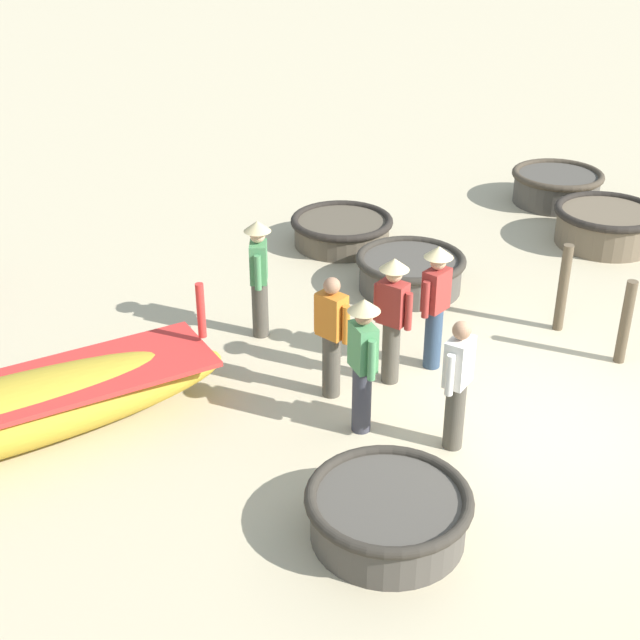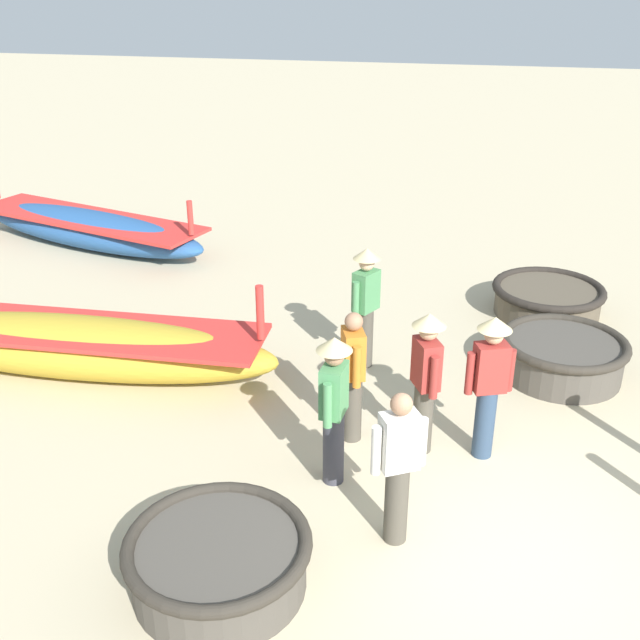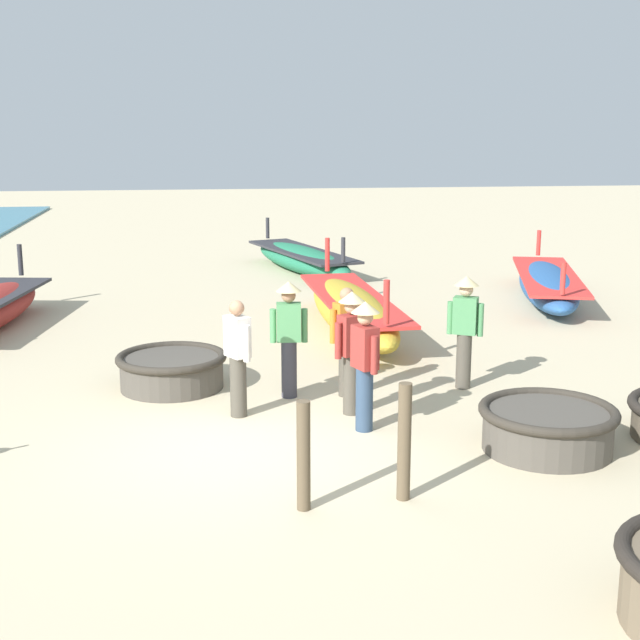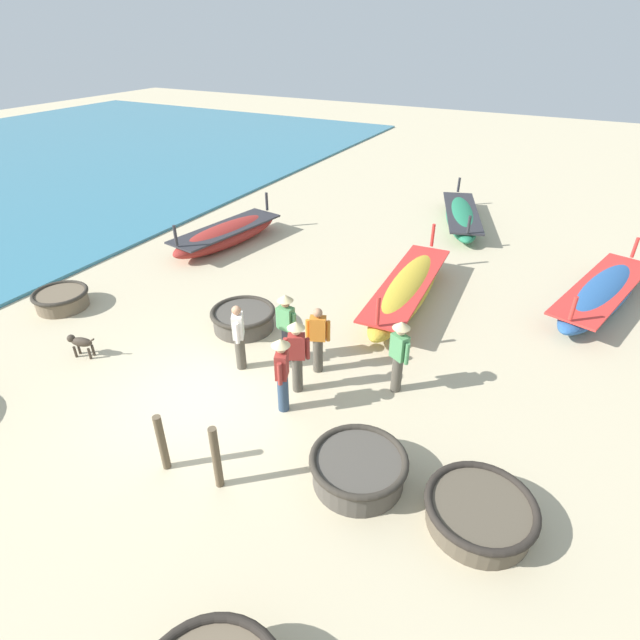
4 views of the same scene
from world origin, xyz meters
The scene contains 14 objects.
ground_plane centered at (0.00, 0.00, 0.00)m, with size 80.00×80.00×0.00m, color #C6B793.
coracle_center centered at (3.60, -0.49, 0.30)m, with size 1.65×1.65×0.55m.
coracle_far_right centered at (-0.94, 2.60, 0.28)m, with size 1.62×1.62×0.52m.
long_boat_blue_hull centered at (6.88, 8.08, 0.36)m, with size 2.51×5.46×1.23m.
long_boat_red_hull centered at (1.97, 12.44, 0.34)m, with size 2.66×5.12×1.16m.
long_boat_white_hull centered at (2.22, 5.73, 0.41)m, with size 1.42×5.51×1.43m.
fisherman_with_hat centered at (1.55, 0.46, 0.96)m, with size 0.36×0.50×1.67m.
fisherman_standing_right centered at (3.30, 2.08, 0.96)m, with size 0.48×0.36×1.67m.
fisherman_by_coracle centered at (1.54, 1.91, 0.84)m, with size 0.50×0.33×1.57m.
fisherman_crouching centered at (1.49, 1.12, 0.96)m, with size 0.48×0.36×1.67m.
fisherman_hauling centered at (-0.01, 1.20, 0.84)m, with size 0.36×0.47×1.57m.
fisherman_standing_left centered at (0.73, 1.95, 0.96)m, with size 0.53×0.36×1.67m.
mooring_post_shoreline centered at (1.60, -1.66, 0.63)m, with size 0.14×0.14×1.26m, color brown.
mooring_post_mid_beach centered at (0.55, -1.78, 0.57)m, with size 0.14×0.14×1.15m, color brown.
Camera 3 is at (-0.29, -10.12, 3.88)m, focal length 50.00 mm.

